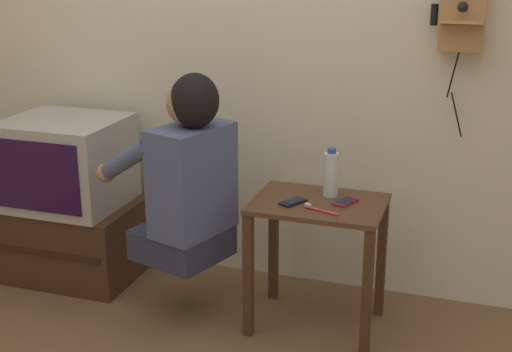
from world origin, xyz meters
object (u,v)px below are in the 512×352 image
at_px(person, 187,175).
at_px(toothbrush, 319,210).
at_px(cell_phone_held, 293,202).
at_px(cell_phone_spare, 346,202).
at_px(wall_phone_antique, 463,11).
at_px(water_bottle, 331,174).
at_px(television, 66,162).

bearing_deg(person, toothbrush, -72.07).
relative_size(cell_phone_held, cell_phone_spare, 1.00).
bearing_deg(toothbrush, wall_phone_antique, -26.00).
relative_size(cell_phone_held, water_bottle, 0.63).
bearing_deg(cell_phone_spare, person, -147.41).
xyz_separation_m(cell_phone_held, toothbrush, (0.13, -0.06, 0.00)).
relative_size(television, wall_phone_antique, 0.75).
xyz_separation_m(television, cell_phone_held, (1.22, -0.15, -0.01)).
bearing_deg(toothbrush, cell_phone_spare, -13.45).
xyz_separation_m(wall_phone_antique, water_bottle, (-0.48, -0.28, -0.69)).
distance_m(person, toothbrush, 0.60).
distance_m(cell_phone_held, cell_phone_spare, 0.23).
height_order(wall_phone_antique, water_bottle, wall_phone_antique).
xyz_separation_m(person, toothbrush, (0.60, 0.00, -0.09)).
bearing_deg(water_bottle, cell_phone_spare, -41.36).
xyz_separation_m(television, toothbrush, (1.35, -0.21, -0.01)).
bearing_deg(wall_phone_antique, person, -155.67).
distance_m(television, toothbrush, 1.37).
distance_m(person, television, 0.79).
xyz_separation_m(cell_phone_held, water_bottle, (0.13, 0.15, 0.09)).
bearing_deg(person, cell_phone_spare, -61.12).
bearing_deg(toothbrush, cell_phone_held, 84.49).
bearing_deg(person, wall_phone_antique, -47.93).
height_order(cell_phone_held, water_bottle, water_bottle).
bearing_deg(cell_phone_held, water_bottle, 76.68).
relative_size(cell_phone_held, toothbrush, 0.87).
relative_size(person, cell_phone_held, 6.21).
bearing_deg(wall_phone_antique, television, -171.51).
distance_m(television, cell_phone_held, 1.23).
relative_size(person, cell_phone_spare, 6.22).
distance_m(cell_phone_held, water_bottle, 0.22).
distance_m(person, cell_phone_held, 0.48).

